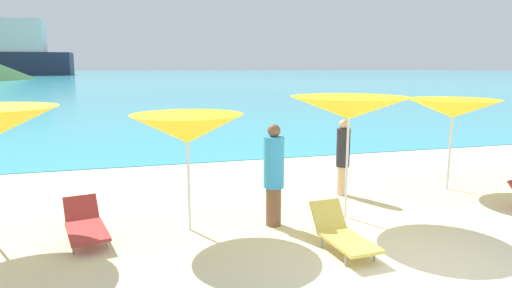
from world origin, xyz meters
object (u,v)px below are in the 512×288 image
object	(u,v)px
umbrella_3	(453,109)
beachgoer_0	(343,155)
umbrella_2	(349,108)
lounge_chair_2	(342,233)
umbrella_1	(187,129)
beachgoer_2	(274,173)
lounge_chair_1	(85,225)

from	to	relation	value
umbrella_3	beachgoer_0	distance (m)	2.80
beachgoer_0	umbrella_2	bearing A→B (deg)	-79.84
umbrella_3	lounge_chair_2	distance (m)	5.03
lounge_chair_2	umbrella_3	bearing A→B (deg)	28.11
umbrella_1	beachgoer_0	xyz separation A→B (m)	(3.56, 1.24, -0.89)
umbrella_2	umbrella_3	world-z (taller)	umbrella_2
lounge_chair_2	beachgoer_0	world-z (taller)	beachgoer_0
umbrella_2	umbrella_3	bearing A→B (deg)	19.71
umbrella_3	beachgoer_2	distance (m)	4.93
beachgoer_2	umbrella_3	bearing A→B (deg)	-156.67
umbrella_2	umbrella_1	bearing A→B (deg)	177.25
lounge_chair_1	umbrella_3	bearing A→B (deg)	-4.50
umbrella_3	lounge_chair_2	xyz separation A→B (m)	(-4.02, -2.55, -1.61)
umbrella_1	lounge_chair_1	xyz separation A→B (m)	(-1.72, 0.02, -1.53)
umbrella_2	beachgoer_0	world-z (taller)	umbrella_2
lounge_chair_2	beachgoer_2	bearing A→B (deg)	111.99
umbrella_3	lounge_chair_1	distance (m)	8.12
umbrella_3	umbrella_2	bearing A→B (deg)	-160.29
umbrella_1	umbrella_2	xyz separation A→B (m)	(2.94, -0.14, 0.29)
umbrella_3	beachgoer_0	world-z (taller)	umbrella_3
beachgoer_0	beachgoer_2	distance (m)	2.52
lounge_chair_2	beachgoer_2	xyz separation A→B (m)	(-0.67, 1.36, 0.69)
lounge_chair_1	lounge_chair_2	world-z (taller)	lounge_chair_2
umbrella_1	lounge_chair_2	xyz separation A→B (m)	(2.16, -1.53, -1.51)
umbrella_2	beachgoer_2	size ratio (longest dim) A/B	1.25
umbrella_2	lounge_chair_1	size ratio (longest dim) A/B	1.51
umbrella_1	lounge_chair_1	distance (m)	2.30
lounge_chair_2	beachgoer_2	size ratio (longest dim) A/B	0.74
lounge_chair_2	beachgoer_0	distance (m)	3.18
umbrella_2	beachgoer_0	xyz separation A→B (m)	(0.63, 1.39, -1.18)
umbrella_1	beachgoer_2	size ratio (longest dim) A/B	1.11
umbrella_1	beachgoer_2	world-z (taller)	umbrella_1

